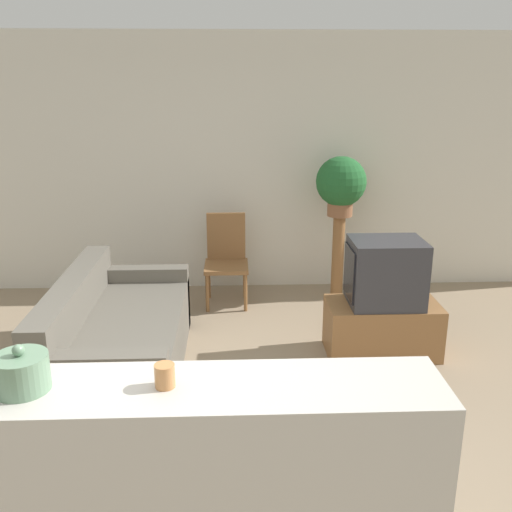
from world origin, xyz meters
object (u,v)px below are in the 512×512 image
at_px(television, 385,272).
at_px(couch, 118,339).
at_px(potted_plant, 341,183).
at_px(wooden_chair, 226,256).
at_px(decorative_bowl, 21,372).

bearing_deg(television, couch, -173.22).
bearing_deg(couch, television, 6.78).
bearing_deg(couch, potted_plant, 38.35).
distance_m(couch, potted_plant, 2.72).
relative_size(couch, potted_plant, 3.06).
height_order(couch, wooden_chair, wooden_chair).
xyz_separation_m(television, wooden_chair, (-1.31, 1.23, -0.23)).
bearing_deg(decorative_bowl, potted_plant, 61.75).
bearing_deg(potted_plant, wooden_chair, -175.12).
height_order(couch, television, television).
distance_m(couch, wooden_chair, 1.72).
relative_size(couch, television, 3.11).
height_order(television, decorative_bowl, decorative_bowl).
bearing_deg(potted_plant, couch, -141.65).
distance_m(television, potted_plant, 1.43).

